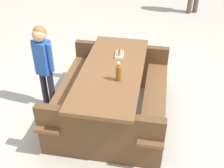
% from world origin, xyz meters
% --- Properties ---
extents(ground_plane, '(30.00, 30.00, 0.00)m').
position_xyz_m(ground_plane, '(0.00, 0.00, 0.00)').
color(ground_plane, '#B7B2A8').
rests_on(ground_plane, ground).
extents(picnic_table, '(1.89, 1.51, 0.75)m').
position_xyz_m(picnic_table, '(0.00, 0.00, 0.44)').
color(picnic_table, brown).
rests_on(picnic_table, ground).
extents(soda_bottle, '(0.06, 0.06, 0.24)m').
position_xyz_m(soda_bottle, '(-0.23, -0.10, 0.86)').
color(soda_bottle, brown).
rests_on(soda_bottle, picnic_table).
extents(hotdog_tray, '(0.18, 0.11, 0.08)m').
position_xyz_m(hotdog_tray, '(0.35, -0.06, 0.78)').
color(hotdog_tray, white).
rests_on(hotdog_tray, picnic_table).
extents(child_in_coat, '(0.22, 0.29, 1.22)m').
position_xyz_m(child_in_coat, '(0.13, 0.92, 0.78)').
color(child_in_coat, '#262633').
rests_on(child_in_coat, ground).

